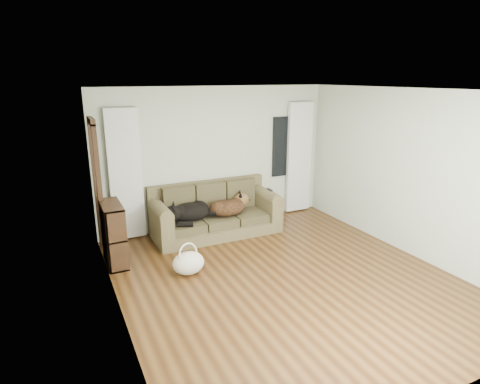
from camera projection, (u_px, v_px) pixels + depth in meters
name	position (u px, v px, depth m)	size (l,w,h in m)	color
floor	(285.00, 278.00, 5.72)	(5.00, 5.00, 0.00)	#38200D
ceiling	(291.00, 90.00, 4.99)	(5.00, 5.00, 0.00)	white
wall_back	(216.00, 157.00, 7.52)	(4.50, 0.04, 2.60)	beige
wall_left	(114.00, 214.00, 4.42)	(0.04, 5.00, 2.60)	beige
wall_right	(410.00, 173.00, 6.29)	(0.04, 5.00, 2.60)	beige
curtain_left	(126.00, 175.00, 6.79)	(0.55, 0.08, 2.25)	silver
curtain_right	(299.00, 158.00, 8.24)	(0.55, 0.08, 2.25)	silver
window_pane	(284.00, 147.00, 8.07)	(0.50, 0.03, 1.20)	black
door_casing	(98.00, 190.00, 6.29)	(0.07, 0.60, 2.10)	black
sofa	(216.00, 210.00, 7.20)	(2.26, 0.98, 0.92)	brown
dog_black_lab	(188.00, 213.00, 6.93)	(0.73, 0.51, 0.31)	black
dog_shepherd	(229.00, 207.00, 7.23)	(0.70, 0.49, 0.31)	black
tv_remote	(270.00, 190.00, 7.46)	(0.05, 0.17, 0.02)	black
tote_bag	(188.00, 264.00, 5.79)	(0.47, 0.36, 0.34)	beige
bookshelf	(113.00, 232.00, 6.05)	(0.28, 0.76, 0.95)	black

